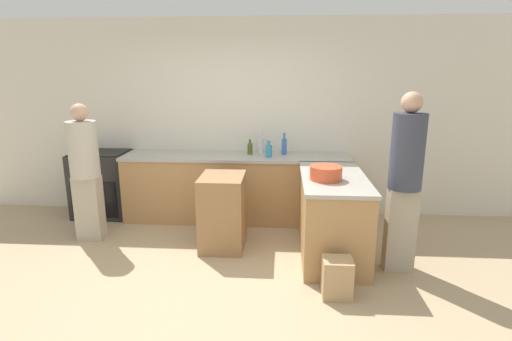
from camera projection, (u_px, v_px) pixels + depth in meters
ground_plane at (216, 283)px, 3.86m from camera, size 14.00×14.00×0.00m
wall_back at (239, 118)px, 5.59m from camera, size 8.00×0.06×2.70m
counter_back at (237, 187)px, 5.46m from camera, size 3.04×0.68×0.90m
counter_peninsula at (332, 215)px, 4.39m from camera, size 0.69×1.42×0.90m
range_oven at (103, 184)px, 5.61m from camera, size 0.75×0.60×0.91m
island_table at (223, 212)px, 4.59m from camera, size 0.49×0.62×0.85m
mixing_bowl at (326, 173)px, 4.12m from camera, size 0.33×0.33×0.14m
vinegar_bottle_clear at (260, 145)px, 5.44m from camera, size 0.09×0.09×0.29m
water_bottle_blue at (284, 146)px, 5.37m from camera, size 0.07×0.07×0.29m
olive_oil_bottle at (250, 148)px, 5.39m from camera, size 0.07×0.07×0.20m
dish_soap_bottle at (269, 151)px, 5.20m from camera, size 0.08×0.08×0.22m
person_by_range at (85, 168)px, 4.67m from camera, size 0.34×0.34×1.64m
person_at_peninsula at (405, 176)px, 3.90m from camera, size 0.32×0.32×1.81m
paper_bag at (337, 278)px, 3.60m from camera, size 0.26×0.23×0.36m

